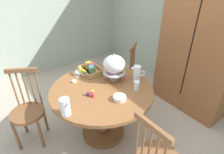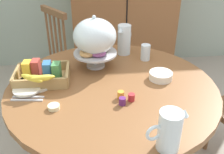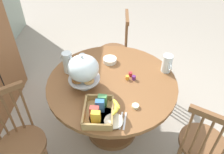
# 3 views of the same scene
# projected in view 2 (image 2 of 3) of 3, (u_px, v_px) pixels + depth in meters

# --- Properties ---
(dining_table) EXTENTS (1.22, 1.22, 0.74)m
(dining_table) POSITION_uv_depth(u_px,v_px,m) (112.00, 113.00, 1.60)
(dining_table) COLOR brown
(dining_table) RESTS_ON ground_plane
(windsor_chair_by_cabinet) EXTENTS (0.46, 0.46, 0.97)m
(windsor_chair_by_cabinet) POSITION_uv_depth(u_px,v_px,m) (46.00, 71.00, 2.24)
(windsor_chair_by_cabinet) COLOR brown
(windsor_chair_by_cabinet) RESTS_ON ground_plane
(pastry_stand_with_dome) EXTENTS (0.28, 0.28, 0.34)m
(pastry_stand_with_dome) POSITION_uv_depth(u_px,v_px,m) (95.00, 38.00, 1.60)
(pastry_stand_with_dome) COLOR silver
(pastry_stand_with_dome) RESTS_ON dining_table
(orange_juice_pitcher) EXTENTS (0.18, 0.10, 0.18)m
(orange_juice_pitcher) POSITION_uv_depth(u_px,v_px,m) (169.00, 132.00, 1.02)
(orange_juice_pitcher) COLOR silver
(orange_juice_pitcher) RESTS_ON dining_table
(milk_pitcher) EXTENTS (0.13, 0.15, 0.21)m
(milk_pitcher) POSITION_uv_depth(u_px,v_px,m) (124.00, 41.00, 1.83)
(milk_pitcher) COLOR silver
(milk_pitcher) RESTS_ON dining_table
(cereal_basket) EXTENTS (0.32, 0.30, 0.12)m
(cereal_basket) POSITION_uv_depth(u_px,v_px,m) (42.00, 75.00, 1.50)
(cereal_basket) COLOR tan
(cereal_basket) RESTS_ON dining_table
(china_plate_large) EXTENTS (0.22, 0.22, 0.01)m
(china_plate_large) POSITION_uv_depth(u_px,v_px,m) (35.00, 83.00, 1.50)
(china_plate_large) COLOR white
(china_plate_large) RESTS_ON dining_table
(china_plate_small) EXTENTS (0.15, 0.15, 0.01)m
(china_plate_small) POSITION_uv_depth(u_px,v_px,m) (27.00, 89.00, 1.42)
(china_plate_small) COLOR white
(china_plate_small) RESTS_ON china_plate_large
(cereal_bowl) EXTENTS (0.14, 0.14, 0.04)m
(cereal_bowl) POSITION_uv_depth(u_px,v_px,m) (161.00, 76.00, 1.54)
(cereal_bowl) COLOR white
(cereal_bowl) RESTS_ON dining_table
(drinking_glass) EXTENTS (0.06, 0.06, 0.11)m
(drinking_glass) POSITION_uv_depth(u_px,v_px,m) (145.00, 52.00, 1.76)
(drinking_glass) COLOR silver
(drinking_glass) RESTS_ON dining_table
(butter_dish) EXTENTS (0.06, 0.06, 0.02)m
(butter_dish) POSITION_uv_depth(u_px,v_px,m) (54.00, 107.00, 1.28)
(butter_dish) COLOR beige
(butter_dish) RESTS_ON dining_table
(jam_jar_strawberry) EXTENTS (0.04, 0.04, 0.04)m
(jam_jar_strawberry) POSITION_uv_depth(u_px,v_px,m) (131.00, 97.00, 1.34)
(jam_jar_strawberry) COLOR #B7282D
(jam_jar_strawberry) RESTS_ON dining_table
(jam_jar_apricot) EXTENTS (0.04, 0.04, 0.04)m
(jam_jar_apricot) POSITION_uv_depth(u_px,v_px,m) (121.00, 95.00, 1.36)
(jam_jar_apricot) COLOR orange
(jam_jar_apricot) RESTS_ON dining_table
(jam_jar_grape) EXTENTS (0.04, 0.04, 0.04)m
(jam_jar_grape) POSITION_uv_depth(u_px,v_px,m) (122.00, 101.00, 1.31)
(jam_jar_grape) COLOR #5B2366
(jam_jar_grape) RESTS_ON dining_table
(table_knife) EXTENTS (0.17, 0.03, 0.01)m
(table_knife) POSITION_uv_depth(u_px,v_px,m) (28.00, 97.00, 1.38)
(table_knife) COLOR silver
(table_knife) RESTS_ON dining_table
(dinner_fork) EXTENTS (0.17, 0.03, 0.01)m
(dinner_fork) POSITION_uv_depth(u_px,v_px,m) (27.00, 100.00, 1.35)
(dinner_fork) COLOR silver
(dinner_fork) RESTS_ON dining_table
(soup_spoon) EXTENTS (0.17, 0.03, 0.01)m
(soup_spoon) POSITION_uv_depth(u_px,v_px,m) (42.00, 72.00, 1.62)
(soup_spoon) COLOR silver
(soup_spoon) RESTS_ON dining_table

